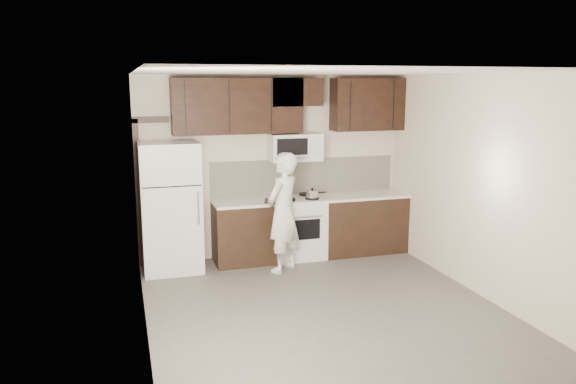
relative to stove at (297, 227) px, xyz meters
name	(u,v)px	position (x,y,z in m)	size (l,w,h in m)	color
floor	(323,308)	(-0.30, -1.94, -0.46)	(4.50, 4.50, 0.00)	#52504D
back_wall	(272,166)	(-0.30, 0.31, 0.89)	(4.00, 4.00, 0.00)	beige
ceiling	(326,72)	(-0.30, -1.94, 2.24)	(4.50, 4.50, 0.00)	white
counter_run	(316,226)	(0.30, 0.00, 0.00)	(2.95, 0.64, 0.91)	black
stove	(297,227)	(0.00, 0.00, 0.00)	(0.76, 0.66, 0.94)	silver
backsplash	(304,176)	(0.20, 0.30, 0.72)	(2.90, 0.02, 0.54)	silver
upper_cabinets	(289,104)	(-0.09, 0.14, 1.82)	(3.48, 0.35, 0.78)	black
microwave	(295,147)	(0.00, 0.12, 1.19)	(0.76, 0.42, 0.40)	silver
refrigerator	(171,207)	(-1.85, -0.05, 0.44)	(0.80, 0.76, 1.80)	silver
door_trim	(141,180)	(-2.22, 0.27, 0.79)	(0.50, 0.08, 2.12)	black
saucepan	(312,194)	(0.18, -0.15, 0.52)	(0.31, 0.18, 0.17)	silver
baking_tray	(278,201)	(-0.34, -0.17, 0.46)	(0.39, 0.29, 0.02)	black
pizza	(278,199)	(-0.34, -0.17, 0.48)	(0.26, 0.26, 0.02)	beige
person	(283,212)	(-0.37, -0.52, 0.37)	(0.61, 0.40, 1.66)	white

